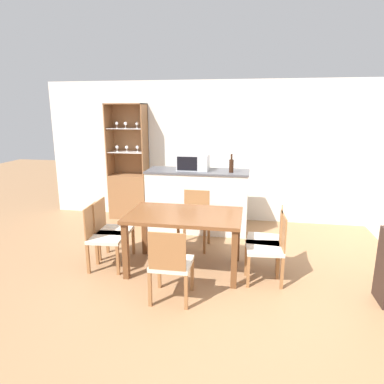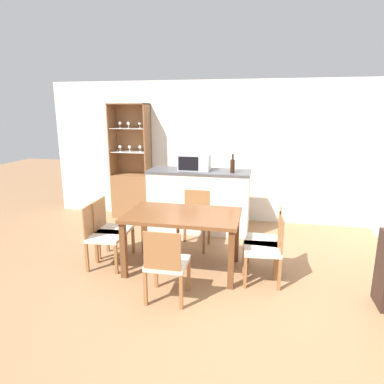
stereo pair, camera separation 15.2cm
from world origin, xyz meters
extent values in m
plane|color=#936B47|center=(0.00, 0.00, 0.00)|extent=(18.00, 18.00, 0.00)
cube|color=silver|center=(0.00, 2.63, 1.27)|extent=(6.80, 0.06, 2.55)
cube|color=silver|center=(-0.38, 1.91, 0.51)|extent=(1.68, 0.58, 1.02)
cube|color=#4C4C51|center=(-0.38, 1.91, 1.03)|extent=(1.71, 0.61, 0.03)
cube|color=brown|center=(-1.79, 2.40, 0.42)|extent=(0.71, 0.39, 0.83)
cube|color=brown|center=(-1.79, 2.59, 1.49)|extent=(0.71, 0.02, 1.31)
cube|color=brown|center=(-2.13, 2.40, 1.49)|extent=(0.02, 0.39, 1.31)
cube|color=brown|center=(-1.44, 2.40, 1.49)|extent=(0.02, 0.39, 1.31)
cube|color=brown|center=(-1.79, 2.40, 2.13)|extent=(0.71, 0.39, 0.02)
cube|color=white|center=(-1.79, 2.40, 1.26)|extent=(0.66, 0.35, 0.01)
cube|color=white|center=(-1.79, 2.40, 1.70)|extent=(0.66, 0.35, 0.01)
cylinder|color=white|center=(-1.98, 2.37, 1.27)|extent=(0.04, 0.04, 0.01)
cylinder|color=white|center=(-1.98, 2.37, 1.30)|extent=(0.01, 0.01, 0.06)
sphere|color=white|center=(-1.98, 2.37, 1.35)|extent=(0.06, 0.06, 0.06)
cylinder|color=white|center=(-1.98, 2.41, 1.71)|extent=(0.04, 0.04, 0.01)
cylinder|color=white|center=(-1.98, 2.41, 1.74)|extent=(0.01, 0.01, 0.06)
sphere|color=white|center=(-1.98, 2.41, 1.79)|extent=(0.06, 0.06, 0.06)
cylinder|color=white|center=(-1.79, 2.37, 1.27)|extent=(0.04, 0.04, 0.01)
cylinder|color=white|center=(-1.79, 2.37, 1.30)|extent=(0.01, 0.01, 0.06)
sphere|color=white|center=(-1.79, 2.37, 1.35)|extent=(0.06, 0.06, 0.06)
cylinder|color=white|center=(-1.79, 2.36, 1.71)|extent=(0.04, 0.04, 0.01)
cylinder|color=white|center=(-1.79, 2.36, 1.74)|extent=(0.01, 0.01, 0.06)
sphere|color=white|center=(-1.79, 2.36, 1.79)|extent=(0.06, 0.06, 0.06)
cylinder|color=white|center=(-1.60, 2.42, 1.27)|extent=(0.04, 0.04, 0.01)
cylinder|color=white|center=(-1.60, 2.42, 1.30)|extent=(0.01, 0.01, 0.06)
sphere|color=white|center=(-1.60, 2.42, 1.35)|extent=(0.06, 0.06, 0.06)
cylinder|color=white|center=(-1.60, 2.45, 1.71)|extent=(0.04, 0.04, 0.01)
cylinder|color=white|center=(-1.60, 2.45, 1.74)|extent=(0.01, 0.01, 0.06)
sphere|color=white|center=(-1.60, 2.45, 1.79)|extent=(0.06, 0.06, 0.06)
cube|color=brown|center=(-0.31, 0.41, 0.74)|extent=(1.44, 0.88, 0.04)
cube|color=brown|center=(-0.97, 0.03, 0.36)|extent=(0.07, 0.07, 0.71)
cube|color=brown|center=(0.35, 0.03, 0.36)|extent=(0.07, 0.07, 0.71)
cube|color=brown|center=(-0.97, 0.79, 0.36)|extent=(0.07, 0.07, 0.71)
cube|color=brown|center=(0.35, 0.79, 0.36)|extent=(0.07, 0.07, 0.71)
cube|color=beige|center=(-0.31, 1.13, 0.42)|extent=(0.44, 0.44, 0.05)
cube|color=#936038|center=(-0.30, 1.34, 0.64)|extent=(0.40, 0.03, 0.41)
cube|color=#936038|center=(-0.12, 0.93, 0.20)|extent=(0.04, 0.04, 0.39)
cube|color=#936038|center=(-0.51, 0.94, 0.20)|extent=(0.04, 0.04, 0.39)
cube|color=#936038|center=(-0.11, 1.32, 0.20)|extent=(0.04, 0.04, 0.39)
cube|color=#936038|center=(-0.50, 1.33, 0.20)|extent=(0.04, 0.04, 0.39)
cube|color=beige|center=(-0.31, -0.32, 0.42)|extent=(0.43, 0.43, 0.05)
cube|color=#936038|center=(-0.31, -0.52, 0.64)|extent=(0.39, 0.02, 0.41)
cube|color=#936038|center=(-0.51, -0.13, 0.20)|extent=(0.04, 0.04, 0.39)
cube|color=#936038|center=(-0.12, -0.12, 0.20)|extent=(0.04, 0.04, 0.39)
cube|color=#936038|center=(-0.50, -0.52, 0.20)|extent=(0.04, 0.04, 0.39)
cube|color=#936038|center=(-0.12, -0.51, 0.20)|extent=(0.04, 0.04, 0.39)
cube|color=beige|center=(-1.32, 0.54, 0.42)|extent=(0.45, 0.45, 0.05)
cube|color=#936038|center=(-1.52, 0.53, 0.64)|extent=(0.04, 0.40, 0.41)
cube|color=#936038|center=(-1.13, 0.74, 0.20)|extent=(0.04, 0.04, 0.39)
cube|color=#936038|center=(-1.11, 0.35, 0.20)|extent=(0.04, 0.04, 0.39)
cube|color=#936038|center=(-1.52, 0.72, 0.20)|extent=(0.04, 0.04, 0.39)
cube|color=#936038|center=(-1.50, 0.33, 0.20)|extent=(0.04, 0.04, 0.39)
cube|color=beige|center=(0.69, 0.27, 0.42)|extent=(0.46, 0.46, 0.05)
cube|color=#936038|center=(0.90, 0.29, 0.64)|extent=(0.05, 0.40, 0.41)
cube|color=#936038|center=(0.51, 0.07, 0.20)|extent=(0.04, 0.04, 0.39)
cube|color=#936038|center=(0.48, 0.45, 0.20)|extent=(0.04, 0.04, 0.39)
cube|color=#936038|center=(0.90, 0.09, 0.20)|extent=(0.04, 0.04, 0.39)
cube|color=#936038|center=(0.87, 0.48, 0.20)|extent=(0.04, 0.04, 0.39)
cube|color=beige|center=(-1.32, 0.27, 0.42)|extent=(0.46, 0.46, 0.05)
cube|color=#936038|center=(-1.52, 0.26, 0.64)|extent=(0.05, 0.40, 0.41)
cube|color=#936038|center=(-1.14, 0.48, 0.20)|extent=(0.04, 0.04, 0.39)
cube|color=#936038|center=(-1.11, 0.09, 0.20)|extent=(0.04, 0.04, 0.39)
cube|color=#936038|center=(-1.53, 0.45, 0.20)|extent=(0.04, 0.04, 0.39)
cube|color=#936038|center=(-1.50, 0.07, 0.20)|extent=(0.04, 0.04, 0.39)
cube|color=beige|center=(0.69, 0.54, 0.42)|extent=(0.46, 0.46, 0.05)
cube|color=#936038|center=(0.90, 0.52, 0.64)|extent=(0.05, 0.39, 0.41)
cube|color=#936038|center=(0.48, 0.36, 0.20)|extent=(0.04, 0.04, 0.39)
cube|color=#936038|center=(0.51, 0.75, 0.20)|extent=(0.04, 0.04, 0.39)
cube|color=#936038|center=(0.87, 0.33, 0.20)|extent=(0.04, 0.04, 0.39)
cube|color=#936038|center=(0.90, 0.72, 0.20)|extent=(0.04, 0.04, 0.39)
cube|color=#B7BABF|center=(-0.46, 1.93, 1.18)|extent=(0.52, 0.32, 0.26)
cube|color=black|center=(-0.54, 1.76, 1.18)|extent=(0.33, 0.01, 0.22)
cylinder|color=black|center=(0.18, 1.81, 1.15)|extent=(0.07, 0.07, 0.21)
cylinder|color=black|center=(0.18, 1.81, 1.30)|extent=(0.03, 0.03, 0.09)
camera|label=1|loc=(0.50, -3.65, 2.06)|focal=32.00mm
camera|label=2|loc=(0.65, -3.63, 2.06)|focal=32.00mm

